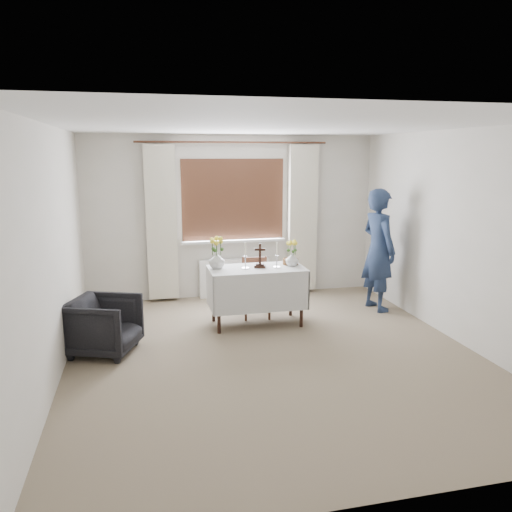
{
  "coord_description": "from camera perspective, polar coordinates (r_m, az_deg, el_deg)",
  "views": [
    {
      "loc": [
        -1.38,
        -5.08,
        2.22
      ],
      "look_at": [
        -0.01,
        0.85,
        0.96
      ],
      "focal_mm": 35.0,
      "sensor_mm": 36.0,
      "label": 1
    }
  ],
  "objects": [
    {
      "name": "altar_table",
      "position": [
        6.56,
        0.08,
        -4.61
      ],
      "size": [
        1.24,
        0.64,
        0.76
      ],
      "primitive_type": "cube",
      "color": "silver",
      "rests_on": "ground"
    },
    {
      "name": "wicker_basket",
      "position": [
        6.68,
        3.96,
        -0.62
      ],
      "size": [
        0.25,
        0.25,
        0.08
      ],
      "primitive_type": "cylinder",
      "rotation": [
        0.0,
        0.0,
        -0.22
      ],
      "color": "brown",
      "rests_on": "altar_table"
    },
    {
      "name": "flower_vase_right",
      "position": [
        6.57,
        4.14,
        -0.38
      ],
      "size": [
        0.22,
        0.22,
        0.18
      ],
      "primitive_type": "imported",
      "rotation": [
        0.0,
        0.0,
        0.4
      ],
      "color": "silver",
      "rests_on": "altar_table"
    },
    {
      "name": "wooden_cross",
      "position": [
        6.45,
        0.46,
        0.05
      ],
      "size": [
        0.17,
        0.14,
        0.32
      ],
      "primitive_type": null,
      "rotation": [
        0.0,
        0.0,
        -0.3
      ],
      "color": "black",
      "rests_on": "altar_table"
    },
    {
      "name": "person",
      "position": [
        7.3,
        13.82,
        0.68
      ],
      "size": [
        0.52,
        0.7,
        1.74
      ],
      "primitive_type": "imported",
      "rotation": [
        0.0,
        0.0,
        1.75
      ],
      "color": "navy",
      "rests_on": "ground"
    },
    {
      "name": "candlestick_left",
      "position": [
        6.39,
        -1.22,
        0.05
      ],
      "size": [
        0.11,
        0.11,
        0.34
      ],
      "primitive_type": null,
      "rotation": [
        0.0,
        0.0,
        -0.19
      ],
      "color": "silver",
      "rests_on": "altar_table"
    },
    {
      "name": "flower_vase_left",
      "position": [
        6.42,
        -4.49,
        -0.49
      ],
      "size": [
        0.21,
        0.21,
        0.22
      ],
      "primitive_type": "imported",
      "rotation": [
        0.0,
        0.0,
        0.02
      ],
      "color": "silver",
      "rests_on": "altar_table"
    },
    {
      "name": "wooden_chair",
      "position": [
        6.85,
        0.0,
        -3.67
      ],
      "size": [
        0.41,
        0.41,
        0.82
      ],
      "primitive_type": null,
      "rotation": [
        0.0,
        0.0,
        -0.09
      ],
      "color": "#502B1B",
      "rests_on": "ground"
    },
    {
      "name": "armchair",
      "position": [
        5.91,
        -16.95,
        -7.6
      ],
      "size": [
        0.9,
        0.89,
        0.64
      ],
      "primitive_type": "imported",
      "rotation": [
        0.0,
        0.0,
        1.21
      ],
      "color": "black",
      "rests_on": "ground"
    },
    {
      "name": "candlestick_right",
      "position": [
        6.46,
        2.39,
        0.11
      ],
      "size": [
        0.12,
        0.12,
        0.33
      ],
      "primitive_type": null,
      "rotation": [
        0.0,
        0.0,
        -0.28
      ],
      "color": "silver",
      "rests_on": "altar_table"
    },
    {
      "name": "ground",
      "position": [
        5.71,
        2.09,
        -11.2
      ],
      "size": [
        5.0,
        5.0,
        0.0
      ],
      "primitive_type": "plane",
      "color": "#807358",
      "rests_on": "ground"
    },
    {
      "name": "radiator",
      "position": [
        7.86,
        -2.48,
        -2.48
      ],
      "size": [
        1.1,
        0.1,
        0.6
      ],
      "primitive_type": "cube",
      "color": "white",
      "rests_on": "ground"
    }
  ]
}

